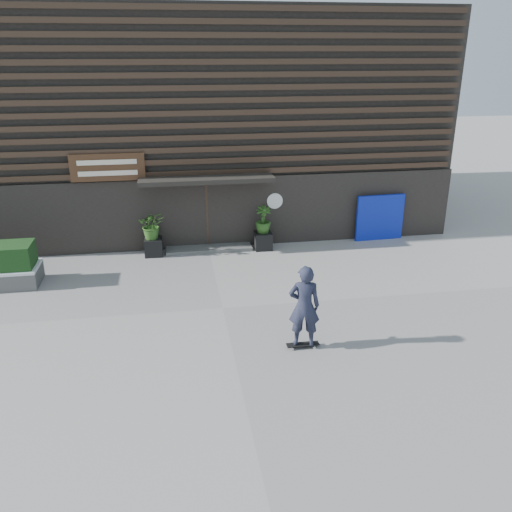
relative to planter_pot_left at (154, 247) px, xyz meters
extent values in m
plane|color=gray|center=(1.90, -4.40, -0.30)|extent=(80.00, 80.00, 0.00)
cube|color=#50504E|center=(1.90, 0.20, -0.24)|extent=(3.00, 0.80, 0.12)
cube|color=black|center=(0.00, 0.00, 0.00)|extent=(0.60, 0.60, 0.60)
imported|color=#2D591E|center=(0.00, 0.00, 0.78)|extent=(0.86, 0.75, 0.96)
cube|color=black|center=(3.80, 0.00, 0.00)|extent=(0.60, 0.60, 0.60)
imported|color=#2D591E|center=(3.80, 0.00, 0.78)|extent=(0.54, 0.54, 0.96)
cube|color=#0C1CA6|center=(8.20, 0.30, 0.54)|extent=(1.80, 0.21, 1.69)
cube|color=black|center=(1.90, 5.60, 3.70)|extent=(18.00, 10.00, 8.00)
cube|color=black|center=(1.90, 0.54, 0.95)|extent=(18.00, 0.12, 2.50)
cube|color=#38281E|center=(1.90, 0.48, 2.40)|extent=(17.60, 0.08, 0.18)
cube|color=#38281E|center=(1.90, 0.48, 2.79)|extent=(17.60, 0.08, 0.18)
cube|color=#38281E|center=(1.90, 0.48, 3.18)|extent=(17.60, 0.08, 0.18)
cube|color=#38281E|center=(1.90, 0.48, 3.58)|extent=(17.60, 0.08, 0.18)
cube|color=#38281E|center=(1.90, 0.48, 3.97)|extent=(17.60, 0.08, 0.18)
cube|color=#38281E|center=(1.90, 0.48, 4.36)|extent=(17.60, 0.08, 0.18)
cube|color=#38281E|center=(1.90, 0.48, 4.75)|extent=(17.60, 0.08, 0.18)
cube|color=#38281E|center=(1.90, 0.48, 5.15)|extent=(17.60, 0.08, 0.18)
cube|color=#38281E|center=(1.90, 0.48, 5.54)|extent=(17.60, 0.08, 0.18)
cube|color=#38281E|center=(1.90, 0.48, 5.93)|extent=(17.60, 0.08, 0.18)
cube|color=#38281E|center=(1.90, 0.48, 6.32)|extent=(17.60, 0.08, 0.18)
cube|color=#38281E|center=(1.90, 0.48, 6.72)|extent=(17.60, 0.08, 0.18)
cube|color=#38281E|center=(1.90, 0.48, 7.11)|extent=(17.60, 0.08, 0.18)
cube|color=#38281E|center=(1.90, 0.48, 7.50)|extent=(17.60, 0.08, 0.18)
cube|color=black|center=(1.90, 0.10, 2.25)|extent=(4.50, 1.00, 0.15)
cube|color=black|center=(1.90, 0.70, 0.85)|extent=(2.40, 0.30, 2.30)
cube|color=#38281E|center=(1.90, 0.52, 0.85)|extent=(0.06, 0.10, 2.30)
cube|color=#472B19|center=(-1.30, 0.40, 2.70)|extent=(2.40, 0.10, 0.90)
cube|color=beige|center=(-1.30, 0.33, 2.88)|extent=(1.90, 0.02, 0.16)
cube|color=beige|center=(-1.30, 0.33, 2.52)|extent=(1.90, 0.02, 0.16)
cylinder|color=white|center=(4.30, 0.46, 1.30)|extent=(0.56, 0.03, 0.56)
cube|color=black|center=(3.56, -6.76, -0.21)|extent=(0.78, 0.20, 0.02)
cylinder|color=#A2A19D|center=(3.30, -6.86, -0.27)|extent=(0.06, 0.03, 0.06)
cylinder|color=beige|center=(3.30, -6.66, -0.27)|extent=(0.06, 0.03, 0.06)
cylinder|color=beige|center=(3.82, -6.86, -0.27)|extent=(0.06, 0.03, 0.06)
cylinder|color=beige|center=(3.82, -6.66, -0.27)|extent=(0.06, 0.03, 0.06)
imported|color=#1B1E31|center=(3.56, -6.76, 0.79)|extent=(0.80, 0.60, 1.99)
camera|label=1|loc=(0.67, -17.49, 6.32)|focal=37.58mm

